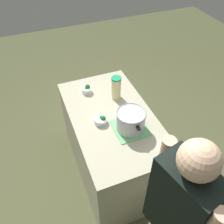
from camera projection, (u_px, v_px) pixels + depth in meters
ground_plane at (112, 167)px, 2.83m from camera, size 8.00×8.00×0.00m
counter_slab at (112, 144)px, 2.53m from camera, size 1.34×0.76×0.86m
dish_cloth at (130, 128)px, 2.12m from camera, size 0.29×0.29×0.01m
cooking_pot at (131, 120)px, 2.05m from camera, size 0.33×0.26×0.19m
lemonade_pitcher at (116, 88)px, 2.35m from camera, size 0.10×0.10×0.24m
broccoli_bowl_front at (169, 149)px, 1.92m from camera, size 0.11×0.11×0.08m
broccoli_bowl_center at (87, 89)px, 2.47m from camera, size 0.10×0.10×0.09m
broccoli_bowl_back at (101, 120)px, 2.15m from camera, size 0.12×0.12×0.08m
person_cook at (173, 219)px, 1.49m from camera, size 0.50×0.27×1.65m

